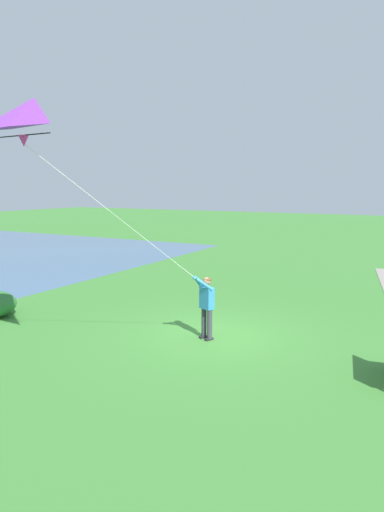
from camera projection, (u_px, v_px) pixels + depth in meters
ground_plane at (212, 336)px, 12.69m from camera, size 120.00×120.00×0.00m
person_kite_flyer at (206, 302)px, 12.30m from camera, size 0.50×0.63×1.83m
flying_kite at (35, 124)px, 9.03m from camera, size 2.52×4.08×4.07m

